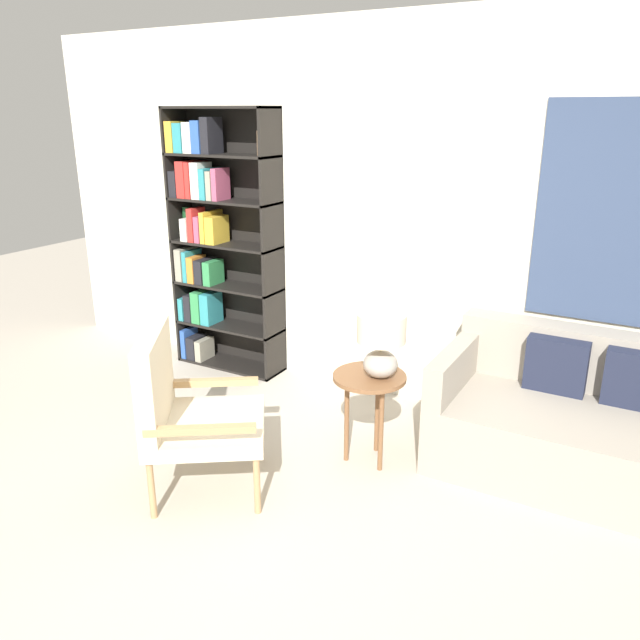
# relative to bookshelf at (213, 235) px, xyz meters

# --- Properties ---
(ground_plane) EXTENTS (14.00, 14.00, 0.00)m
(ground_plane) POSITION_rel_bookshelf_xyz_m (1.49, -1.84, -1.11)
(ground_plane) COLOR #B2A899
(wall_back) EXTENTS (6.40, 0.08, 2.70)m
(wall_back) POSITION_rel_bookshelf_xyz_m (1.53, 0.19, 0.24)
(wall_back) COLOR silver
(wall_back) RESTS_ON ground_plane
(bookshelf) EXTENTS (0.94, 0.30, 2.11)m
(bookshelf) POSITION_rel_bookshelf_xyz_m (0.00, 0.00, 0.00)
(bookshelf) COLOR black
(bookshelf) RESTS_ON ground_plane
(armchair) EXTENTS (0.88, 0.88, 0.95)m
(armchair) POSITION_rel_bookshelf_xyz_m (1.02, -1.59, -0.58)
(armchair) COLOR tan
(armchair) RESTS_ON ground_plane
(couch) EXTENTS (1.69, 0.92, 0.80)m
(couch) POSITION_rel_bookshelf_xyz_m (2.97, -0.29, -0.81)
(couch) COLOR #9E9384
(couch) RESTS_ON ground_plane
(side_table) EXTENTS (0.44, 0.44, 0.58)m
(side_table) POSITION_rel_bookshelf_xyz_m (1.80, -0.81, -0.62)
(side_table) COLOR brown
(side_table) RESTS_ON ground_plane
(table_lamp) EXTENTS (0.29, 0.29, 0.39)m
(table_lamp) POSITION_rel_bookshelf_xyz_m (1.86, -0.80, -0.31)
(table_lamp) COLOR #A59E93
(table_lamp) RESTS_ON side_table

